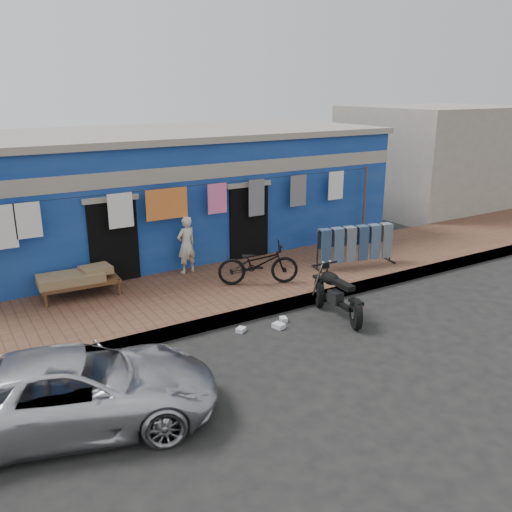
{
  "coord_description": "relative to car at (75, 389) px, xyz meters",
  "views": [
    {
      "loc": [
        -5.55,
        -7.06,
        4.48
      ],
      "look_at": [
        0.0,
        2.0,
        1.15
      ],
      "focal_mm": 38.0,
      "sensor_mm": 36.0,
      "label": 1
    }
  ],
  "objects": [
    {
      "name": "litter_c",
      "position": [
        4.12,
        1.18,
        -0.51
      ],
      "size": [
        0.23,
        0.26,
        0.09
      ],
      "primitive_type": "cube",
      "rotation": [
        0.0,
        0.0,
        1.82
      ],
      "color": "silver",
      "rests_on": "ground"
    },
    {
      "name": "clothesline",
      "position": [
        3.79,
        4.51,
        1.25
      ],
      "size": [
        10.06,
        0.06,
        2.1
      ],
      "color": "brown",
      "rests_on": "sidewalk"
    },
    {
      "name": "sidewalk",
      "position": [
        4.26,
        3.26,
        -0.43
      ],
      "size": [
        28.0,
        3.0,
        0.25
      ],
      "primitive_type": "cube",
      "color": "brown",
      "rests_on": "ground"
    },
    {
      "name": "ground",
      "position": [
        4.26,
        0.26,
        -0.56
      ],
      "size": [
        80.0,
        80.0,
        0.0
      ],
      "primitive_type": "plane",
      "color": "black",
      "rests_on": "ground"
    },
    {
      "name": "bicycle",
      "position": [
        4.73,
        2.92,
        0.27
      ],
      "size": [
        1.88,
        1.31,
        1.15
      ],
      "primitive_type": "imported",
      "rotation": [
        0.0,
        0.0,
        1.15
      ],
      "color": "black",
      "rests_on": "sidewalk"
    },
    {
      "name": "charpoy",
      "position": [
        1.14,
        4.24,
        -0.02
      ],
      "size": [
        1.77,
        0.99,
        0.56
      ],
      "primitive_type": null,
      "rotation": [
        0.0,
        0.0,
        -0.06
      ],
      "color": "brown",
      "rests_on": "sidewalk"
    },
    {
      "name": "car",
      "position": [
        0.0,
        0.0,
        0.0
      ],
      "size": [
        4.29,
        2.83,
        1.11
      ],
      "primitive_type": "imported",
      "rotation": [
        0.0,
        0.0,
        1.29
      ],
      "color": "silver",
      "rests_on": "ground"
    },
    {
      "name": "litter_b",
      "position": [
        4.37,
        1.38,
        -0.51
      ],
      "size": [
        0.17,
        0.2,
        0.08
      ],
      "primitive_type": "cube",
      "rotation": [
        0.0,
        0.0,
        1.29
      ],
      "color": "silver",
      "rests_on": "ground"
    },
    {
      "name": "building",
      "position": [
        4.26,
        7.25,
        1.13
      ],
      "size": [
        12.2,
        5.2,
        3.36
      ],
      "color": "navy",
      "rests_on": "ground"
    },
    {
      "name": "motorcycle",
      "position": [
        5.42,
        1.02,
        -0.04
      ],
      "size": [
        0.76,
        1.66,
        1.03
      ],
      "primitive_type": null,
      "rotation": [
        0.0,
        0.0,
        -0.06
      ],
      "color": "black",
      "rests_on": "ground"
    },
    {
      "name": "neighbor_right",
      "position": [
        15.26,
        7.26,
        1.34
      ],
      "size": [
        6.0,
        5.0,
        3.8
      ],
      "primitive_type": "cube",
      "color": "#9E9384",
      "rests_on": "ground"
    },
    {
      "name": "jeans_rack",
      "position": [
        7.44,
        2.79,
        0.21
      ],
      "size": [
        2.31,
        1.29,
        1.03
      ],
      "primitive_type": null,
      "rotation": [
        0.0,
        0.0,
        -0.21
      ],
      "color": "black",
      "rests_on": "sidewalk"
    },
    {
      "name": "litter_a",
      "position": [
        3.4,
        1.41,
        -0.52
      ],
      "size": [
        0.23,
        0.22,
        0.08
      ],
      "primitive_type": "cube",
      "rotation": [
        0.0,
        0.0,
        0.58
      ],
      "color": "silver",
      "rests_on": "ground"
    },
    {
      "name": "seated_person",
      "position": [
        3.69,
        4.46,
        0.38
      ],
      "size": [
        0.55,
        0.43,
        1.36
      ],
      "primitive_type": "imported",
      "rotation": [
        0.0,
        0.0,
        3.37
      ],
      "color": "beige",
      "rests_on": "sidewalk"
    },
    {
      "name": "curb",
      "position": [
        4.26,
        1.81,
        -0.43
      ],
      "size": [
        28.0,
        0.1,
        0.25
      ],
      "primitive_type": "cube",
      "color": "gray",
      "rests_on": "ground"
    }
  ]
}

